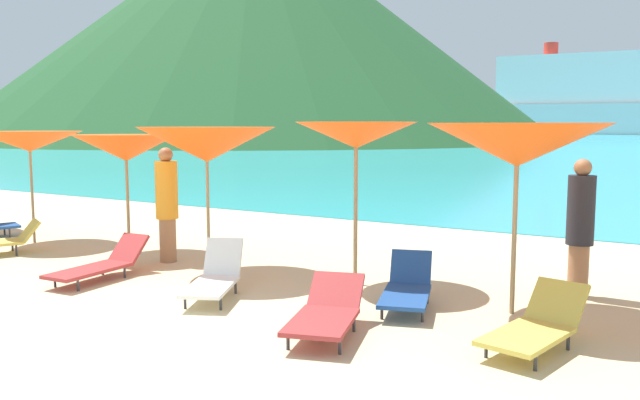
% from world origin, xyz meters
% --- Properties ---
extents(ground_plane, '(50.00, 100.00, 0.30)m').
position_xyz_m(ground_plane, '(0.00, 10.00, -0.15)').
color(ground_plane, beige).
extents(headland_hill, '(87.45, 87.45, 34.03)m').
position_xyz_m(headland_hill, '(-54.79, 76.39, 17.02)').
color(headland_hill, '#235128').
rests_on(headland_hill, ground_plane).
extents(umbrella_1, '(2.14, 2.14, 2.16)m').
position_xyz_m(umbrella_1, '(-5.84, 3.63, 1.96)').
color(umbrella_1, '#9E7F59').
rests_on(umbrella_1, ground_plane).
extents(umbrella_2, '(1.99, 1.99, 2.11)m').
position_xyz_m(umbrella_2, '(-3.46, 3.86, 1.88)').
color(umbrella_2, '#9E7F59').
rests_on(umbrella_2, ground_plane).
extents(umbrella_3, '(2.22, 2.22, 2.25)m').
position_xyz_m(umbrella_3, '(-1.23, 3.43, 1.98)').
color(umbrella_3, '#9E7F59').
rests_on(umbrella_3, ground_plane).
extents(umbrella_4, '(1.80, 1.80, 2.33)m').
position_xyz_m(umbrella_4, '(1.08, 3.94, 2.14)').
color(umbrella_4, '#9E7F59').
rests_on(umbrella_4, ground_plane).
extents(umbrella_5, '(2.35, 2.35, 2.31)m').
position_xyz_m(umbrella_5, '(3.41, 3.63, 2.05)').
color(umbrella_5, '#9E7F59').
rests_on(umbrella_5, ground_plane).
extents(lounge_chair_0, '(1.08, 1.50, 0.70)m').
position_xyz_m(lounge_chair_0, '(-0.17, 2.32, 0.28)').
color(lounge_chair_0, white).
rests_on(lounge_chair_0, ground_plane).
extents(lounge_chair_4, '(0.63, 1.69, 0.58)m').
position_xyz_m(lounge_chair_4, '(-2.27, 2.21, 0.24)').
color(lounge_chair_4, '#A53333').
rests_on(lounge_chair_4, ground_plane).
extents(lounge_chair_5, '(0.86, 1.56, 0.60)m').
position_xyz_m(lounge_chair_5, '(3.96, 2.48, 0.25)').
color(lounge_chair_5, '#D8BF4C').
rests_on(lounge_chair_5, ground_plane).
extents(lounge_chair_6, '(0.96, 1.52, 0.63)m').
position_xyz_m(lounge_chair_6, '(2.21, 3.20, 0.25)').
color(lounge_chair_6, '#1E478C').
rests_on(lounge_chair_6, ground_plane).
extents(lounge_chair_9, '(1.03, 1.58, 0.55)m').
position_xyz_m(lounge_chair_9, '(1.90, 1.75, 0.26)').
color(lounge_chair_9, '#A53333').
rests_on(lounge_chair_9, ground_plane).
extents(beachgoer_0, '(0.35, 0.35, 1.85)m').
position_xyz_m(beachgoer_0, '(3.94, 4.88, 0.98)').
color(beachgoer_0, '#A3704C').
rests_on(beachgoer_0, ground_plane).
extents(beachgoer_1, '(0.37, 0.37, 1.92)m').
position_xyz_m(beachgoer_1, '(-2.33, 3.67, 1.01)').
color(beachgoer_1, '#A3704C').
rests_on(beachgoer_1, ground_plane).
extents(cruise_ship, '(48.12, 12.41, 21.56)m').
position_xyz_m(cruise_ship, '(-23.85, 159.88, 8.26)').
color(cruise_ship, silver).
rests_on(cruise_ship, ocean_water).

